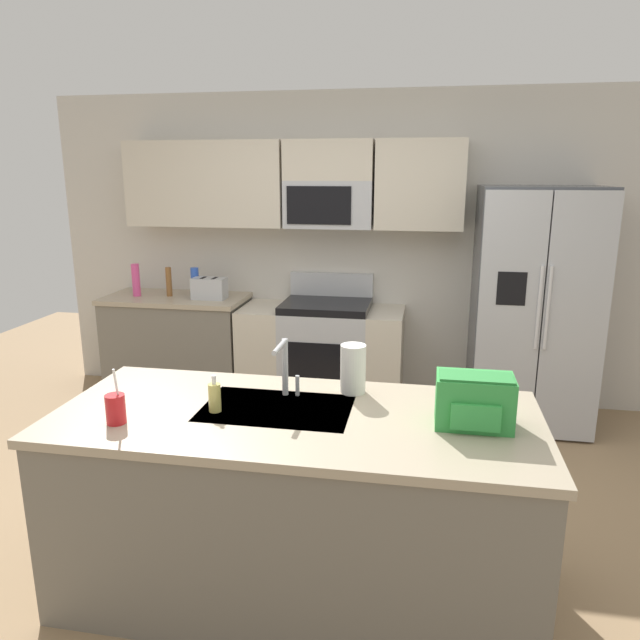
{
  "coord_description": "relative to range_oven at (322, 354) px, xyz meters",
  "views": [
    {
      "loc": [
        0.68,
        -2.92,
        1.95
      ],
      "look_at": [
        0.04,
        0.6,
        1.05
      ],
      "focal_mm": 33.16,
      "sensor_mm": 36.0,
      "label": 1
    }
  ],
  "objects": [
    {
      "name": "island_counter",
      "position": [
        0.3,
        -2.33,
        0.01
      ],
      "size": [
        2.17,
        0.95,
        0.9
      ],
      "color": "slate",
      "rests_on": "ground"
    },
    {
      "name": "pepper_mill",
      "position": [
        -1.35,
        -0.0,
        0.58
      ],
      "size": [
        0.05,
        0.05,
        0.25
      ],
      "primitive_type": "cylinder",
      "color": "brown",
      "rests_on": "back_counter"
    },
    {
      "name": "sink_faucet",
      "position": [
        0.2,
        -2.13,
        0.62
      ],
      "size": [
        0.08,
        0.21,
        0.28
      ],
      "color": "#B7BABF",
      "rests_on": "island_counter"
    },
    {
      "name": "backpack",
      "position": [
        1.07,
        -2.32,
        0.57
      ],
      "size": [
        0.32,
        0.22,
        0.23
      ],
      "color": "green",
      "rests_on": "island_counter"
    },
    {
      "name": "back_counter",
      "position": [
        -1.29,
        -0.0,
        0.01
      ],
      "size": [
        1.22,
        0.63,
        0.9
      ],
      "color": "slate",
      "rests_on": "ground"
    },
    {
      "name": "ground_plane",
      "position": [
        0.16,
        -1.8,
        -0.44
      ],
      "size": [
        9.0,
        9.0,
        0.0
      ],
      "primitive_type": "plane",
      "color": "#997A56",
      "rests_on": "ground"
    },
    {
      "name": "toaster",
      "position": [
        -0.96,
        -0.05,
        0.55
      ],
      "size": [
        0.28,
        0.16,
        0.18
      ],
      "color": "#B7BABF",
      "rests_on": "back_counter"
    },
    {
      "name": "kitchen_wall_unit",
      "position": [
        0.02,
        0.28,
        1.03
      ],
      "size": [
        5.2,
        0.43,
        2.6
      ],
      "color": "beige",
      "rests_on": "ground"
    },
    {
      "name": "refrigerator",
      "position": [
        1.67,
        -0.07,
        0.48
      ],
      "size": [
        0.9,
        0.76,
        1.85
      ],
      "color": "#4C4F54",
      "rests_on": "ground"
    },
    {
      "name": "drink_cup_red",
      "position": [
        -0.44,
        -2.56,
        0.52
      ],
      "size": [
        0.08,
        0.08,
        0.25
      ],
      "color": "red",
      "rests_on": "island_counter"
    },
    {
      "name": "bottle_pink",
      "position": [
        -1.63,
        -0.05,
        0.6
      ],
      "size": [
        0.07,
        0.07,
        0.28
      ],
      "primitive_type": "cylinder",
      "color": "#EA4C93",
      "rests_on": "back_counter"
    },
    {
      "name": "paper_towel_roll",
      "position": [
        0.51,
        -2.01,
        0.58
      ],
      "size": [
        0.12,
        0.12,
        0.24
      ],
      "primitive_type": "cylinder",
      "color": "white",
      "rests_on": "island_counter"
    },
    {
      "name": "bottle_blue",
      "position": [
        -1.12,
        0.03,
        0.58
      ],
      "size": [
        0.07,
        0.07,
        0.25
      ],
      "primitive_type": "cylinder",
      "color": "blue",
      "rests_on": "back_counter"
    },
    {
      "name": "soap_dispenser",
      "position": [
        -0.07,
        -2.36,
        0.53
      ],
      "size": [
        0.06,
        0.06,
        0.17
      ],
      "color": "#D8CC66",
      "rests_on": "island_counter"
    },
    {
      "name": "range_oven",
      "position": [
        0.0,
        0.0,
        0.0
      ],
      "size": [
        1.36,
        0.61,
        1.1
      ],
      "color": "#B7BABF",
      "rests_on": "ground"
    }
  ]
}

